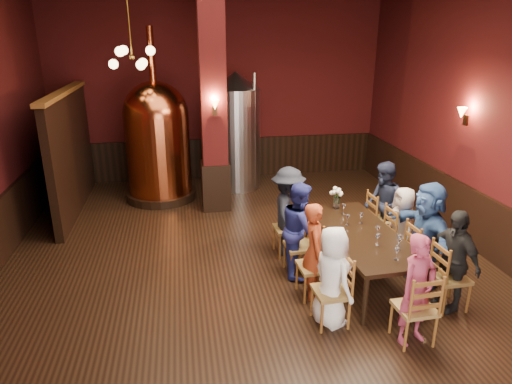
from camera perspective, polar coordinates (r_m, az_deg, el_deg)
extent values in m
plane|color=black|center=(7.33, -0.69, -9.71)|extent=(10.00, 10.00, 0.00)
cube|color=#420E0E|center=(11.44, -4.72, 12.82)|extent=(8.00, 0.02, 4.50)
cube|color=#420E0E|center=(2.12, 22.14, -21.37)|extent=(8.00, 0.02, 4.50)
cube|color=#420E0E|center=(8.15, 28.53, 7.80)|extent=(0.02, 10.00, 4.50)
cube|color=black|center=(8.59, 26.44, -3.64)|extent=(0.08, 9.90, 1.00)
cube|color=black|center=(11.73, -4.46, 4.28)|extent=(7.90, 0.08, 1.00)
cube|color=#420E0E|center=(9.24, -5.37, 11.19)|extent=(0.58, 0.58, 4.50)
cube|color=black|center=(10.06, -22.10, 4.41)|extent=(0.22, 3.50, 2.40)
cube|color=black|center=(6.99, 13.03, -5.16)|extent=(1.11, 2.44, 0.06)
cylinder|color=black|center=(6.10, 13.47, -13.15)|extent=(0.07, 0.07, 0.69)
cylinder|color=black|center=(6.49, 20.66, -11.77)|extent=(0.07, 0.07, 0.69)
cylinder|color=black|center=(7.95, 6.51, -4.62)|extent=(0.07, 0.07, 0.69)
cylinder|color=black|center=(8.26, 12.32, -4.01)|extent=(0.07, 0.07, 0.69)
imported|color=white|center=(5.89, 9.47, -10.42)|extent=(0.62, 0.76, 1.34)
imported|color=#A73C1C|center=(6.42, 7.31, -7.30)|extent=(0.43, 0.57, 1.40)
imported|color=navy|center=(6.97, 5.53, -4.65)|extent=(0.47, 0.77, 1.48)
imported|color=black|center=(7.55, 4.01, -2.47)|extent=(0.73, 1.07, 1.52)
imported|color=black|center=(6.64, 23.41, -7.82)|extent=(0.55, 0.90, 1.43)
imported|color=#2D4D88|center=(7.10, 20.45, -4.93)|extent=(0.57, 1.49, 1.58)
imported|color=beige|center=(7.67, 17.74, -4.01)|extent=(0.42, 0.63, 1.28)
imported|color=#1D233A|center=(8.17, 15.55, -1.50)|extent=(0.49, 0.78, 1.50)
imported|color=#A63755|center=(5.81, 19.51, -11.46)|extent=(0.59, 0.48, 1.40)
cylinder|color=black|center=(10.54, -11.72, -0.23)|extent=(1.56, 1.56, 0.17)
cylinder|color=#BC542B|center=(10.26, -12.08, 4.76)|extent=(1.56, 1.56, 1.73)
sphere|color=#BC542B|center=(10.08, -12.43, 9.51)|extent=(1.38, 1.38, 1.38)
cylinder|color=#BC542B|center=(9.95, -12.96, 16.38)|extent=(0.14, 0.14, 1.12)
cylinder|color=#B2B2B7|center=(10.80, -2.50, 6.64)|extent=(1.28, 1.28, 2.34)
cone|color=#B2B2B7|center=(10.58, -2.61, 13.82)|extent=(1.12, 1.12, 0.37)
cylinder|color=#B2B2B7|center=(10.44, -0.20, 7.52)|extent=(0.07, 0.07, 2.62)
cylinder|color=white|center=(7.78, 10.02, -1.32)|extent=(0.11, 0.11, 0.20)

